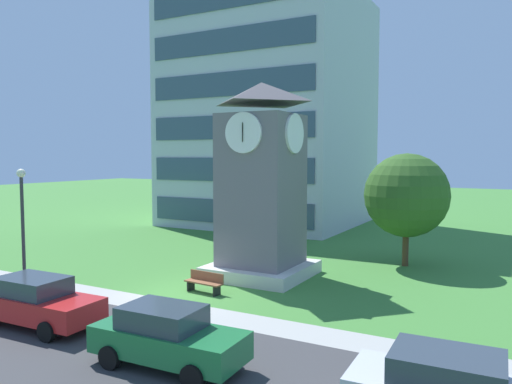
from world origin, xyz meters
The scene contains 10 objects.
ground_plane centered at (0.00, 0.00, 0.00)m, with size 160.00×160.00×0.00m, color #3D7A33.
street_asphalt centered at (0.00, -6.12, 0.00)m, with size 120.00×7.20×0.01m, color #38383A.
kerb_strip centered at (0.00, -1.72, 0.00)m, with size 120.00×1.60×0.01m, color #9E9E99.
office_building centered at (-6.85, 22.28, 9.60)m, with size 15.08×14.07×19.20m.
clock_tower centered at (1.69, 4.44, 4.13)m, with size 4.52×4.52×9.32m.
park_bench centered at (0.95, 0.66, 0.46)m, with size 1.84×0.65×0.88m.
street_lamp centered at (-5.71, -3.09, 3.33)m, with size 0.36×0.36×5.30m.
tree_streetside centered at (7.38, 10.07, 3.76)m, with size 4.43×4.43×5.98m.
parked_car_red centered at (-1.76, -5.55, 0.86)m, with size 4.77×2.10×1.69m.
parked_car_green centered at (4.28, -6.00, 0.86)m, with size 4.44×2.04×1.69m.
Camera 1 is at (12.84, -16.56, 5.85)m, focal length 34.76 mm.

